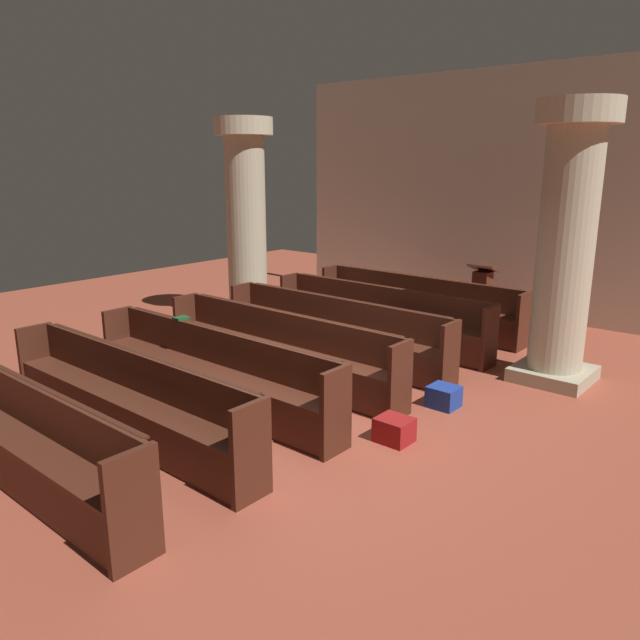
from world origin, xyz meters
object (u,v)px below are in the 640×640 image
pew_row_1 (378,313)px  pew_row_6 (14,430)px  pew_row_5 (126,394)px  pew_row_2 (333,328)px  pew_row_0 (416,301)px  hymn_book (181,318)px  kneeler_box_blue (444,397)px  pillar_far_side (246,218)px  pew_row_4 (211,367)px  kneeler_box_red (394,430)px  lectern (481,299)px  pillar_aisle_side (566,241)px  pew_row_3 (279,345)px

pew_row_1 → pew_row_6: size_ratio=1.00×
pew_row_5 → pew_row_2: bearing=90.0°
pew_row_0 → hymn_book: bearing=-100.1°
pew_row_2 → kneeler_box_blue: (2.12, -0.52, -0.36)m
pew_row_0 → pew_row_5: (0.00, -5.72, 0.00)m
pew_row_2 → pew_row_5: 3.43m
pew_row_6 → pillar_far_side: 6.25m
pew_row_4 → pew_row_6: bearing=-90.0°
pew_row_1 → kneeler_box_blue: bearing=-38.1°
pew_row_1 → pew_row_2: size_ratio=1.00×
pew_row_4 → kneeler_box_red: pew_row_4 is taller
pew_row_1 → lectern: (0.70, 2.20, -0.04)m
pew_row_4 → pew_row_5: bearing=-90.0°
hymn_book → kneeler_box_red: size_ratio=0.50×
pew_row_2 → kneeler_box_red: 2.79m
pew_row_4 → kneeler_box_blue: pew_row_4 is taller
pew_row_4 → pillar_aisle_side: 4.70m
pew_row_0 → kneeler_box_blue: 3.54m
pew_row_2 → pew_row_4: size_ratio=1.00×
pew_row_0 → pew_row_4: (0.00, -4.57, 0.00)m
pew_row_4 → pew_row_6: same height
kneeler_box_red → kneeler_box_blue: size_ratio=1.05×
kneeler_box_blue → pillar_far_side: bearing=163.9°
pillar_far_side → pew_row_4: bearing=-49.2°
lectern → kneeler_box_red: 5.25m
pew_row_3 → pew_row_4: (0.00, -1.14, 0.00)m
lectern → pew_row_6: bearing=-95.0°
pillar_aisle_side → pew_row_4: bearing=-128.2°
pew_row_3 → kneeler_box_blue: (2.12, 0.62, -0.36)m
pew_row_0 → kneeler_box_red: size_ratio=10.84×
pillar_aisle_side → pew_row_5: bearing=-120.7°
pillar_aisle_side → lectern: bearing=134.8°
kneeler_box_red → kneeler_box_blue: (-0.07, 1.16, -0.00)m
pew_row_1 → pew_row_3: bearing=-90.0°
pew_row_3 → pillar_far_side: (-2.73, 2.02, 1.37)m
pew_row_6 → pillar_aisle_side: 6.59m
pew_row_3 → pew_row_5: 2.29m
pew_row_4 → lectern: bearing=82.9°
pew_row_1 → kneeler_box_blue: 2.72m
pew_row_0 → pillar_aisle_side: size_ratio=1.08×
pillar_aisle_side → hymn_book: 4.98m
pew_row_3 → hymn_book: 1.31m
kneeler_box_blue → pew_row_6: bearing=-117.6°
pillar_aisle_side → pillar_far_side: (-5.51, -0.37, 0.00)m
lectern → pew_row_5: bearing=-95.9°
pew_row_2 → pillar_far_side: pillar_far_side is taller
pew_row_3 → lectern: size_ratio=3.58×
kneeler_box_red → pew_row_4: bearing=-164.6°
kneeler_box_red → pew_row_1: bearing=127.8°
pew_row_1 → pew_row_4: bearing=-90.0°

